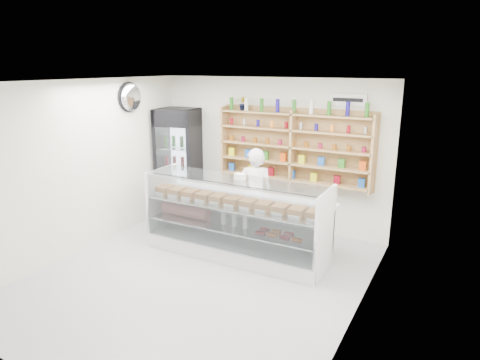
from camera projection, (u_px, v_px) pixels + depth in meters
The scene contains 8 objects.
room at pixel (196, 185), 5.91m from camera, with size 5.00×5.00×5.00m.
display_counter at pixel (236, 234), 6.94m from camera, with size 2.99×0.89×1.30m.
shop_worker at pixel (255, 195), 7.40m from camera, with size 0.61×0.40×1.66m, color silver.
drinks_cooler at pixel (180, 163), 8.65m from camera, with size 0.92×0.91×2.19m.
wall_shelving at pixel (293, 147), 7.62m from camera, with size 2.84×0.28×1.33m.
potted_plant at pixel (243, 103), 7.89m from camera, with size 0.14×0.11×0.26m, color #1E6626.
security_mirror at pixel (131, 97), 7.65m from camera, with size 0.15×0.50×0.50m, color silver.
wall_sign at pixel (348, 100), 7.09m from camera, with size 0.62×0.03×0.20m, color white.
Camera 1 is at (3.23, -4.72, 3.01)m, focal length 32.00 mm.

